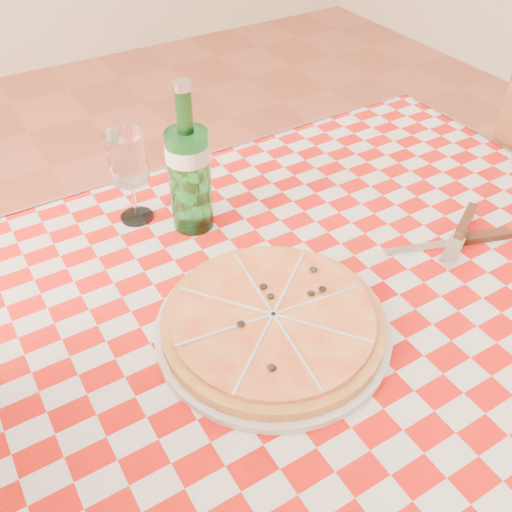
{
  "coord_description": "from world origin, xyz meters",
  "views": [
    {
      "loc": [
        -0.35,
        -0.49,
        1.37
      ],
      "look_at": [
        -0.02,
        0.06,
        0.82
      ],
      "focal_mm": 40.0,
      "sensor_mm": 36.0,
      "label": 1
    }
  ],
  "objects_px": {
    "pizza_plate": "(273,321)",
    "wine_glass": "(130,178)",
    "water_bottle": "(188,159)",
    "dining_table": "(286,347)"
  },
  "relations": [
    {
      "from": "dining_table",
      "to": "wine_glass",
      "type": "height_order",
      "value": "wine_glass"
    },
    {
      "from": "wine_glass",
      "to": "pizza_plate",
      "type": "bearing_deg",
      "value": -80.2
    },
    {
      "from": "dining_table",
      "to": "pizza_plate",
      "type": "relative_size",
      "value": 3.57
    },
    {
      "from": "dining_table",
      "to": "water_bottle",
      "type": "bearing_deg",
      "value": 97.29
    },
    {
      "from": "water_bottle",
      "to": "wine_glass",
      "type": "distance_m",
      "value": 0.12
    },
    {
      "from": "water_bottle",
      "to": "wine_glass",
      "type": "xyz_separation_m",
      "value": [
        -0.08,
        0.07,
        -0.05
      ]
    },
    {
      "from": "pizza_plate",
      "to": "wine_glass",
      "type": "distance_m",
      "value": 0.37
    },
    {
      "from": "dining_table",
      "to": "water_bottle",
      "type": "xyz_separation_m",
      "value": [
        -0.03,
        0.25,
        0.23
      ]
    },
    {
      "from": "dining_table",
      "to": "water_bottle",
      "type": "relative_size",
      "value": 4.56
    },
    {
      "from": "dining_table",
      "to": "wine_glass",
      "type": "bearing_deg",
      "value": 109.0
    }
  ]
}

